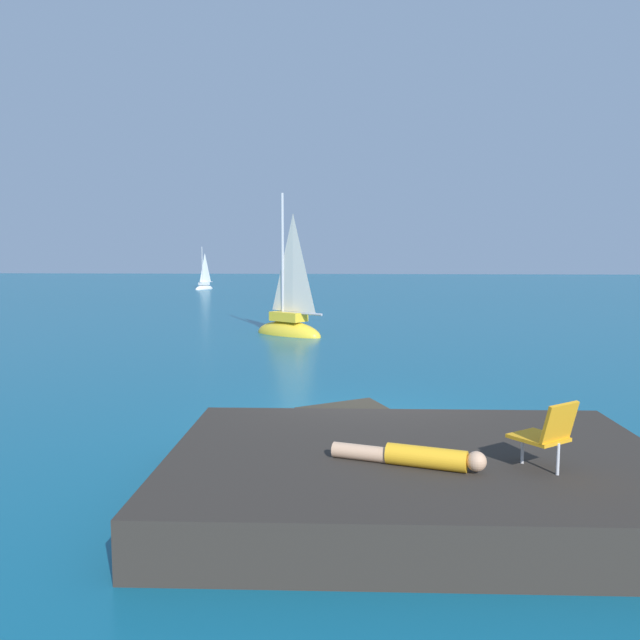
% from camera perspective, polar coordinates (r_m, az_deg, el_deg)
% --- Properties ---
extents(ground_plane, '(160.00, 160.00, 0.00)m').
position_cam_1_polar(ground_plane, '(11.75, 4.10, -8.99)').
color(ground_plane, '#0F5675').
extents(shore_ledge, '(6.08, 4.45, 0.63)m').
position_cam_1_polar(shore_ledge, '(8.19, 8.43, -13.46)').
color(shore_ledge, '#2D2823').
rests_on(shore_ledge, ground).
extents(boulder_seaward, '(1.37, 1.27, 0.68)m').
position_cam_1_polar(boulder_seaward, '(10.61, 11.99, -10.76)').
color(boulder_seaward, '#2C2720').
rests_on(boulder_seaward, ground).
extents(boulder_inland, '(2.09, 2.04, 1.10)m').
position_cam_1_polar(boulder_inland, '(10.66, 2.90, -10.55)').
color(boulder_inland, '#2D2920').
rests_on(boulder_inland, ground).
extents(sailboat_near, '(3.02, 2.58, 5.69)m').
position_cam_1_polar(sailboat_near, '(23.89, -2.75, -0.58)').
color(sailboat_near, yellow).
rests_on(sailboat_near, ground).
extents(sailboat_far, '(1.51, 2.11, 3.84)m').
position_cam_1_polar(sailboat_far, '(54.31, -10.14, 2.90)').
color(sailboat_far, white).
rests_on(sailboat_far, ground).
extents(person_sunbather, '(1.71, 0.69, 0.25)m').
position_cam_1_polar(person_sunbather, '(7.52, 8.32, -11.78)').
color(person_sunbather, gold).
rests_on(person_sunbather, shore_ledge).
extents(beach_chair, '(0.74, 0.76, 0.80)m').
position_cam_1_polar(beach_chair, '(7.61, 19.36, -9.27)').
color(beach_chair, orange).
rests_on(beach_chair, shore_ledge).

